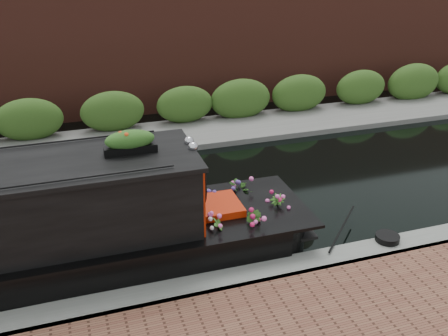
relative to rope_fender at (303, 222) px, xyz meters
name	(u,v)px	position (x,y,z in m)	size (l,w,h in m)	color
ground	(140,210)	(-3.16, 1.91, -0.18)	(80.00, 80.00, 0.00)	black
near_bank_coping	(172,301)	(-3.16, -1.39, -0.18)	(40.00, 0.60, 0.50)	slate
far_bank_path	(116,145)	(-3.16, 6.11, -0.18)	(40.00, 2.40, 0.34)	#63635F
far_hedge	(113,134)	(-3.16, 7.01, -0.18)	(40.00, 1.10, 2.80)	#31541C
far_brick_wall	(106,114)	(-3.16, 9.11, -0.18)	(40.00, 1.00, 8.00)	#58281D
rope_fender	(303,222)	(0.00, 0.00, 0.00)	(0.36, 0.36, 0.41)	olive
coiled_mooring_rope	(387,238)	(1.20, -1.25, 0.13)	(0.47, 0.47, 0.12)	black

